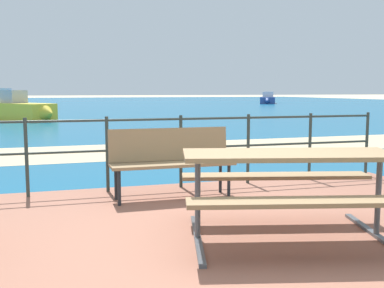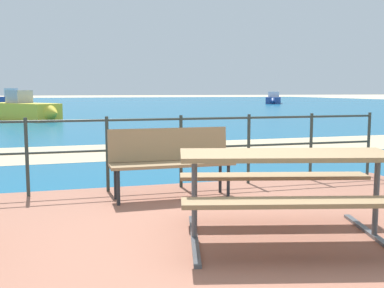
{
  "view_description": "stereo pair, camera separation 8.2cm",
  "coord_description": "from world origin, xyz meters",
  "views": [
    {
      "loc": [
        -1.54,
        -3.48,
        1.37
      ],
      "look_at": [
        0.11,
        2.2,
        0.67
      ],
      "focal_mm": 42.18,
      "sensor_mm": 36.0,
      "label": 1
    },
    {
      "loc": [
        -1.46,
        -3.5,
        1.37
      ],
      "look_at": [
        0.11,
        2.2,
        0.67
      ],
      "focal_mm": 42.18,
      "sensor_mm": 36.0,
      "label": 2
    }
  ],
  "objects": [
    {
      "name": "boat_far",
      "position": [
        19.09,
        39.3,
        0.42
      ],
      "size": [
        3.13,
        4.51,
        1.22
      ],
      "rotation": [
        0.0,
        0.0,
        4.24
      ],
      "color": "#2D478C",
      "rests_on": "sea_water"
    },
    {
      "name": "patio_paving",
      "position": [
        0.0,
        0.0,
        0.03
      ],
      "size": [
        6.4,
        5.2,
        0.06
      ],
      "primitive_type": "cube",
      "color": "#935B47",
      "rests_on": "ground"
    },
    {
      "name": "park_bench",
      "position": [
        -0.26,
        1.83,
        0.57
      ],
      "size": [
        1.5,
        0.43,
        0.85
      ],
      "rotation": [
        0.0,
        0.0,
        0.01
      ],
      "color": "#8C704C",
      "rests_on": "patio_paving"
    },
    {
      "name": "boat_near",
      "position": [
        -3.37,
        18.5,
        0.47
      ],
      "size": [
        3.56,
        4.2,
        1.36
      ],
      "rotation": [
        0.0,
        0.0,
        5.37
      ],
      "color": "yellow",
      "rests_on": "sea_water"
    },
    {
      "name": "beach_strip",
      "position": [
        0.0,
        6.6,
        0.01
      ],
      "size": [
        54.05,
        4.09,
        0.01
      ],
      "primitive_type": "cube",
      "rotation": [
        0.0,
        0.0,
        0.02
      ],
      "color": "tan",
      "rests_on": "ground"
    },
    {
      "name": "railing_fence",
      "position": [
        0.0,
        2.36,
        0.67
      ],
      "size": [
        5.94,
        0.04,
        0.98
      ],
      "color": "#2D3833",
      "rests_on": "patio_paving"
    },
    {
      "name": "boat_mid",
      "position": [
        -6.56,
        39.05,
        0.5
      ],
      "size": [
        4.48,
        3.1,
        1.54
      ],
      "rotation": [
        0.0,
        0.0,
        2.61
      ],
      "color": "#2D478C",
      "rests_on": "sea_water"
    },
    {
      "name": "picnic_table",
      "position": [
        0.37,
        0.02,
        0.65
      ],
      "size": [
        2.11,
        1.71,
        0.77
      ],
      "rotation": [
        0.0,
        0.0,
        -0.24
      ],
      "color": "#8C704C",
      "rests_on": "patio_paving"
    },
    {
      "name": "sea_water",
      "position": [
        0.0,
        40.0,
        0.01
      ],
      "size": [
        90.0,
        90.0,
        0.01
      ],
      "primitive_type": "cube",
      "color": "#145B84",
      "rests_on": "ground"
    },
    {
      "name": "ground_plane",
      "position": [
        0.0,
        0.0,
        0.0
      ],
      "size": [
        240.0,
        240.0,
        0.0
      ],
      "primitive_type": "plane",
      "color": "beige"
    }
  ]
}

